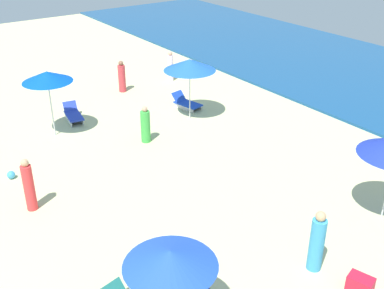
{
  "coord_description": "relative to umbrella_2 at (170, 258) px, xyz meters",
  "views": [
    {
      "loc": [
        9.31,
        2.17,
        8.37
      ],
      "look_at": [
        -1.94,
        10.16,
        1.38
      ],
      "focal_mm": 44.42,
      "sensor_mm": 36.0,
      "label": 1
    }
  ],
  "objects": [
    {
      "name": "lounge_chair_4_0",
      "position": [
        -12.0,
        2.77,
        -1.77
      ],
      "size": [
        1.5,
        0.81,
        0.68
      ],
      "rotation": [
        0.0,
        0.0,
        1.41
      ],
      "color": "silver",
      "rests_on": "ground_plane"
    },
    {
      "name": "beachgoer_1",
      "position": [
        -8.42,
        4.29,
        -1.35
      ],
      "size": [
        0.51,
        0.51,
        1.48
      ],
      "rotation": [
        0.0,
        0.0,
        5.71
      ],
      "color": "green",
      "rests_on": "ground_plane"
    },
    {
      "name": "beachgoer_5",
      "position": [
        -13.97,
        6.19,
        -1.3
      ],
      "size": [
        0.44,
        0.44,
        1.58
      ],
      "rotation": [
        0.0,
        0.0,
        3.41
      ],
      "color": "#D33A43",
      "rests_on": "ground_plane"
    },
    {
      "name": "lounge_chair_3_0",
      "position": [
        -10.39,
        7.59,
        -1.8
      ],
      "size": [
        1.52,
        0.92,
        0.63
      ],
      "rotation": [
        0.0,
        0.0,
        1.78
      ],
      "color": "silver",
      "rests_on": "ground_plane"
    },
    {
      "name": "beach_ball_0",
      "position": [
        -8.62,
        -0.92,
        -1.89
      ],
      "size": [
        0.28,
        0.28,
        0.28
      ],
      "primitive_type": "sphere",
      "color": "#40A3DA",
      "rests_on": "ground_plane"
    },
    {
      "name": "beachgoer_3",
      "position": [
        -6.41,
        -0.93,
        -1.21
      ],
      "size": [
        0.46,
        0.46,
        1.73
      ],
      "rotation": [
        0.0,
        0.0,
        5.65
      ],
      "color": "#F9393D",
      "rests_on": "ground_plane"
    },
    {
      "name": "umbrella_3",
      "position": [
        -9.33,
        7.04,
        0.37
      ],
      "size": [
        2.21,
        2.21,
        2.64
      ],
      "color": "silver",
      "rests_on": "ground_plane"
    },
    {
      "name": "umbrella_2",
      "position": [
        0.0,
        0.0,
        0.0
      ],
      "size": [
        1.97,
        1.97,
        2.22
      ],
      "color": "silver",
      "rests_on": "ground_plane"
    },
    {
      "name": "cooler_box_1",
      "position": [
        1.61,
        4.36,
        -1.82
      ],
      "size": [
        0.69,
        0.55,
        0.41
      ],
      "primitive_type": "cube",
      "rotation": [
        0.0,
        0.0,
        0.29
      ],
      "color": "red",
      "rests_on": "ground_plane"
    },
    {
      "name": "beachgoer_4",
      "position": [
        -13.92,
        9.04,
        -1.28
      ],
      "size": [
        0.36,
        0.36,
        1.58
      ],
      "rotation": [
        0.0,
        0.0,
        2.91
      ],
      "color": "white",
      "rests_on": "ground_plane"
    },
    {
      "name": "beachgoer_2",
      "position": [
        0.42,
        4.08,
        -1.22
      ],
      "size": [
        0.52,
        0.52,
        1.74
      ],
      "rotation": [
        0.0,
        0.0,
        5.29
      ],
      "color": "#3C9ED5",
      "rests_on": "ground_plane"
    },
    {
      "name": "umbrella_4",
      "position": [
        -11.07,
        1.57,
        0.45
      ],
      "size": [
        1.94,
        1.94,
        2.69
      ],
      "color": "silver",
      "rests_on": "ground_plane"
    }
  ]
}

